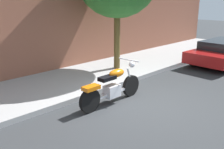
# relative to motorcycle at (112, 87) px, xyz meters

# --- Properties ---
(ground_plane) EXTENTS (60.00, 60.00, 0.00)m
(ground_plane) POSITION_rel_motorcycle_xyz_m (0.51, -0.63, -0.46)
(ground_plane) COLOR #303335
(sidewalk) EXTENTS (23.01, 2.86, 0.14)m
(sidewalk) POSITION_rel_motorcycle_xyz_m (0.51, 2.17, -0.39)
(sidewalk) COLOR #999999
(sidewalk) RESTS_ON ground
(motorcycle) EXTENTS (2.20, 0.70, 1.11)m
(motorcycle) POSITION_rel_motorcycle_xyz_m (0.00, 0.00, 0.00)
(motorcycle) COLOR black
(motorcycle) RESTS_ON ground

